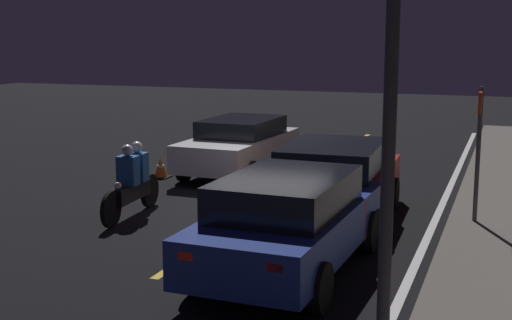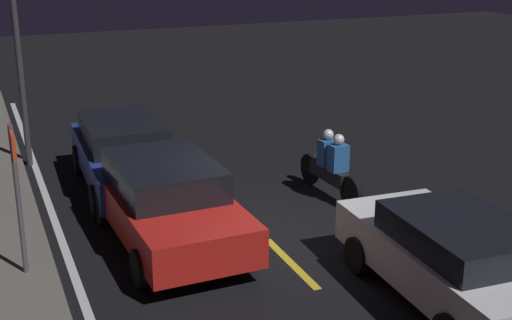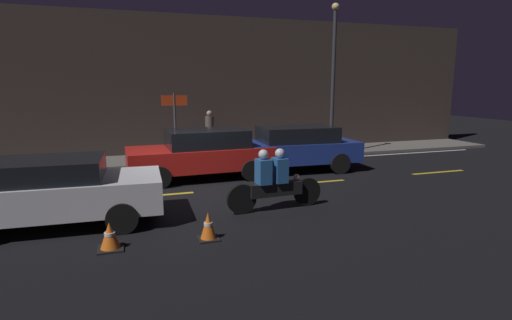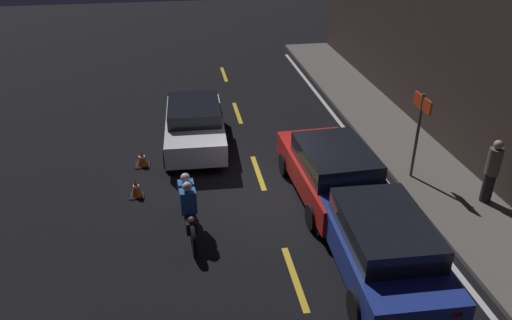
# 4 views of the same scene
# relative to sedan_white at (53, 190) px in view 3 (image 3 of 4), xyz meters

# --- Properties ---
(ground_plane) EXTENTS (56.00, 56.00, 0.00)m
(ground_plane) POSITION_rel_sedan_white_xyz_m (3.05, 1.65, -0.73)
(ground_plane) COLOR black
(raised_curb) EXTENTS (28.00, 2.23, 0.12)m
(raised_curb) POSITION_rel_sedan_white_xyz_m (3.05, 6.41, -0.68)
(raised_curb) COLOR #605B56
(raised_curb) RESTS_ON ground
(building_front) EXTENTS (28.00, 0.30, 5.50)m
(building_front) POSITION_rel_sedan_white_xyz_m (3.05, 7.68, 2.02)
(building_front) COLOR #382D28
(building_front) RESTS_ON ground
(lane_dash_c) EXTENTS (2.00, 0.14, 0.01)m
(lane_dash_c) POSITION_rel_sedan_white_xyz_m (2.05, 1.65, -0.73)
(lane_dash_c) COLOR gold
(lane_dash_c) RESTS_ON ground
(lane_dash_d) EXTENTS (2.00, 0.14, 0.01)m
(lane_dash_d) POSITION_rel_sedan_white_xyz_m (6.55, 1.65, -0.73)
(lane_dash_d) COLOR gold
(lane_dash_d) RESTS_ON ground
(lane_dash_e) EXTENTS (2.00, 0.14, 0.01)m
(lane_dash_e) POSITION_rel_sedan_white_xyz_m (11.05, 1.65, -0.73)
(lane_dash_e) COLOR gold
(lane_dash_e) RESTS_ON ground
(lane_solid_kerb) EXTENTS (25.20, 0.14, 0.01)m
(lane_solid_kerb) POSITION_rel_sedan_white_xyz_m (3.05, 5.04, -0.73)
(lane_solid_kerb) COLOR silver
(lane_solid_kerb) RESTS_ON ground
(sedan_white) EXTENTS (4.13, 1.99, 1.36)m
(sedan_white) POSITION_rel_sedan_white_xyz_m (0.00, 0.00, 0.00)
(sedan_white) COLOR silver
(sedan_white) RESTS_ON ground
(taxi_red) EXTENTS (4.33, 2.08, 1.48)m
(taxi_red) POSITION_rel_sedan_white_xyz_m (3.61, 3.29, 0.04)
(taxi_red) COLOR red
(taxi_red) RESTS_ON ground
(sedan_blue) EXTENTS (4.47, 2.01, 1.47)m
(sedan_blue) POSITION_rel_sedan_white_xyz_m (6.61, 3.37, 0.05)
(sedan_blue) COLOR navy
(sedan_blue) RESTS_ON ground
(motorcycle) EXTENTS (2.30, 0.40, 1.40)m
(motorcycle) POSITION_rel_sedan_white_xyz_m (4.52, -0.41, -0.08)
(motorcycle) COLOR black
(motorcycle) RESTS_ON ground
(traffic_cone_near) EXTENTS (0.43, 0.43, 0.48)m
(traffic_cone_near) POSITION_rel_sedan_white_xyz_m (1.07, -1.62, -0.50)
(traffic_cone_near) COLOR black
(traffic_cone_near) RESTS_ON ground
(traffic_cone_mid) EXTENTS (0.38, 0.38, 0.52)m
(traffic_cone_mid) POSITION_rel_sedan_white_xyz_m (2.77, -1.70, -0.48)
(traffic_cone_mid) COLOR black
(traffic_cone_mid) RESTS_ON ground
(pedestrian) EXTENTS (0.34, 0.34, 1.69)m
(pedestrian) POSITION_rel_sedan_white_xyz_m (4.63, 7.05, 0.25)
(pedestrian) COLOR black
(pedestrian) RESTS_ON raised_curb
(shop_sign) EXTENTS (0.90, 0.08, 2.40)m
(shop_sign) POSITION_rel_sedan_white_xyz_m (3.12, 5.75, 1.07)
(shop_sign) COLOR #4C4C51
(shop_sign) RESTS_ON raised_curb
(street_lamp) EXTENTS (0.28, 0.28, 5.76)m
(street_lamp) POSITION_rel_sedan_white_xyz_m (9.01, 5.14, 2.50)
(street_lamp) COLOR #333338
(street_lamp) RESTS_ON ground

